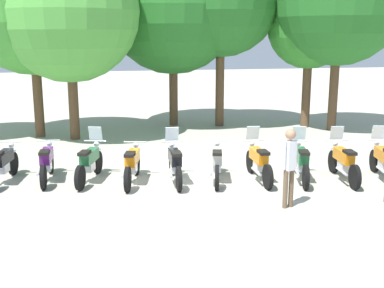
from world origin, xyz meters
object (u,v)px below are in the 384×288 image
Objects in this scene: tree_6 at (339,0)px; tree_5 at (310,27)px; motorcycle_8 at (343,161)px; tree_3 at (173,7)px; motorcycle_2 at (90,162)px; person_1 at (289,161)px; motorcycle_4 at (175,163)px; motorcycle_5 at (217,162)px; motorcycle_1 at (47,162)px; tree_1 at (32,5)px; motorcycle_0 at (3,164)px; motorcycle_9 at (384,161)px; motorcycle_7 at (301,161)px; motorcycle_3 at (132,164)px; tree_2 at (69,11)px; motorcycle_6 at (258,161)px.

tree_5 is at bearing 131.09° from tree_6.
tree_3 reaches higher than motorcycle_8.
tree_3 is (3.48, 7.63, 4.38)m from motorcycle_2.
person_1 is (-2.25, -1.73, 0.56)m from motorcycle_8.
motorcycle_4 is 1.02× the size of motorcycle_5.
tree_1 reaches higher than motorcycle_1.
motorcycle_5 is (5.55, -0.93, 0.00)m from motorcycle_0.
motorcycle_2 and motorcycle_9 have the same top height.
tree_1 is at bearing 179.51° from tree_5.
motorcycle_7 is (7.78, -1.32, 0.01)m from motorcycle_0.
tree_5 is (2.20, 7.45, 3.59)m from motorcycle_8.
motorcycle_8 reaches higher than motorcycle_3.
tree_6 is at bearing -17.60° from motorcycle_7.
motorcycle_2 is 0.97× the size of motorcycle_4.
motorcycle_1 is 1.21× the size of person_1.
tree_3 is at bearing 26.91° from motorcycle_8.
tree_2 reaches higher than motorcycle_4.
person_1 is (6.63, -3.26, 0.57)m from motorcycle_0.
person_1 is (5.52, -3.24, 0.57)m from motorcycle_1.
tree_2 is (-7.23, 6.79, 4.10)m from motorcycle_8.
motorcycle_9 is 3.77m from person_1.
motorcycle_7 is at bearing -47.03° from tree_2.
motorcycle_4 is at bearing 84.64° from motorcycle_6.
motorcycle_7 is (6.67, -1.30, 0.01)m from motorcycle_1.
tree_1 reaches higher than motorcycle_6.
motorcycle_7 is 9.93m from tree_3.
motorcycle_9 is at bearing -89.85° from motorcycle_0.
tree_2 is 0.94× the size of tree_3.
person_1 reaches higher than motorcycle_3.
motorcycle_7 is at bearing -83.56° from motorcycle_2.
motorcycle_3 is at bearing 96.54° from motorcycle_7.
motorcycle_0 and motorcycle_1 have the same top height.
person_1 is at bearing 128.57° from motorcycle_9.
motorcycle_2 is 0.97× the size of motorcycle_8.
motorcycle_2 reaches higher than motorcycle_3.
motorcycle_4 and motorcycle_9 have the same top height.
tree_3 reaches higher than motorcycle_2.
tree_3 is (-0.95, 8.43, 4.38)m from motorcycle_6.
motorcycle_5 is at bearing -83.78° from motorcycle_3.
motorcycle_9 is (5.56, -0.85, 0.00)m from motorcycle_4.
motorcycle_7 is 2.32m from person_1.
tree_2 is (-6.12, 6.57, 4.10)m from motorcycle_7.
motorcycle_1 is at bearing 92.15° from motorcycle_5.
tree_5 reaches higher than person_1.
tree_2 is (1.65, 5.26, 4.12)m from motorcycle_0.
motorcycle_6 is at bearing -83.29° from motorcycle_2.
motorcycle_2 is at bearing -84.08° from tree_2.
tree_5 reaches higher than motorcycle_2.
motorcycle_1 and motorcycle_5 have the same top height.
motorcycle_4 is 1.00× the size of motorcycle_6.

